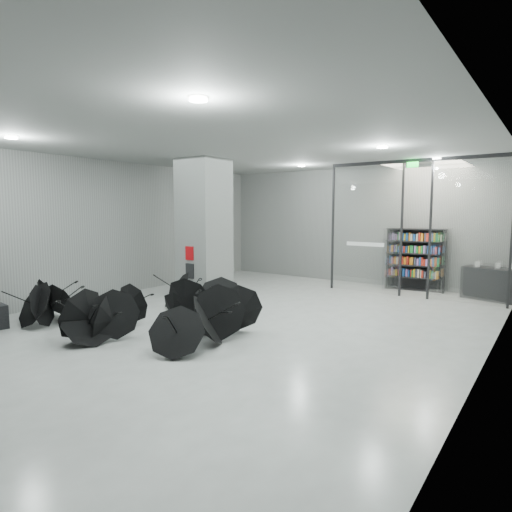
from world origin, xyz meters
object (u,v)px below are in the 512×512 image
Objects in this scene: column at (204,229)px; bookshelf at (415,259)px; shop_counter at (493,284)px; umbrella_cluster at (142,315)px.

bookshelf is (4.69, 4.75, -1.02)m from column.
bookshelf is 1.28× the size of shop_counter.
column reaches higher than shop_counter.
shop_counter is (6.93, 4.43, -1.54)m from column.
umbrella_cluster is at bearing -121.76° from bookshelf.
bookshelf is 2.32m from shop_counter.
umbrella_cluster is (-3.47, -8.09, -0.67)m from bookshelf.
bookshelf is at bearing 45.35° from column.
column is at bearing -132.86° from shop_counter.
bookshelf is at bearing -173.63° from shop_counter.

